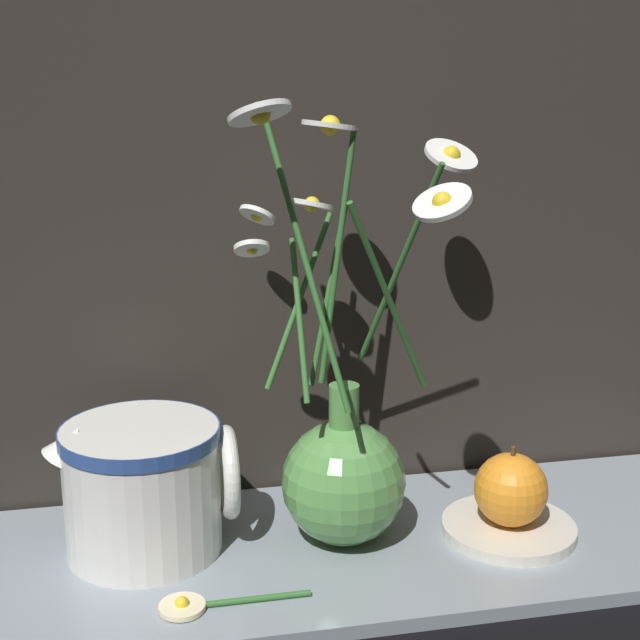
% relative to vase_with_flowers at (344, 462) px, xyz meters
% --- Properties ---
extents(ground_plane, '(6.00, 6.00, 0.00)m').
position_rel_vase_with_flowers_xyz_m(ground_plane, '(-0.03, -0.01, -0.09)').
color(ground_plane, black).
extents(shelf, '(0.83, 0.24, 0.01)m').
position_rel_vase_with_flowers_xyz_m(shelf, '(-0.03, -0.01, -0.08)').
color(shelf, gray).
rests_on(shelf, ground_plane).
extents(vase_with_flowers, '(0.24, 0.20, 0.38)m').
position_rel_vase_with_flowers_xyz_m(vase_with_flowers, '(0.00, 0.00, 0.00)').
color(vase_with_flowers, '#59994C').
rests_on(vase_with_flowers, shelf).
extents(ceramic_pitcher, '(0.16, 0.13, 0.12)m').
position_rel_vase_with_flowers_xyz_m(ceramic_pitcher, '(-0.17, 0.02, -0.01)').
color(ceramic_pitcher, white).
rests_on(ceramic_pitcher, shelf).
extents(saucer_plate, '(0.12, 0.12, 0.01)m').
position_rel_vase_with_flowers_xyz_m(saucer_plate, '(0.15, -0.02, -0.07)').
color(saucer_plate, silver).
rests_on(saucer_plate, shelf).
extents(orange_fruit, '(0.07, 0.07, 0.07)m').
position_rel_vase_with_flowers_xyz_m(orange_fruit, '(0.15, -0.02, -0.03)').
color(orange_fruit, orange).
rests_on(orange_fruit, saucer_plate).
extents(loose_daisy, '(0.12, 0.04, 0.01)m').
position_rel_vase_with_flowers_xyz_m(loose_daisy, '(-0.13, -0.08, -0.07)').
color(loose_daisy, '#336B2D').
rests_on(loose_daisy, shelf).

